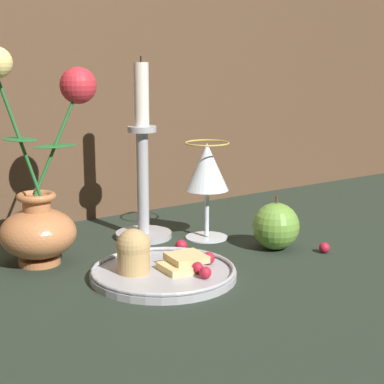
{
  "coord_description": "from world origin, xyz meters",
  "views": [
    {
      "loc": [
        -0.52,
        -0.82,
        0.31
      ],
      "look_at": [
        0.05,
        -0.0,
        0.1
      ],
      "focal_mm": 60.0,
      "sensor_mm": 36.0,
      "label": 1
    }
  ],
  "objects_px": {
    "vase": "(41,203)",
    "candlestick": "(143,175)",
    "wine_glass": "(207,171)",
    "plate_with_pastries": "(159,268)",
    "apple_beside_vase": "(276,226)"
  },
  "relations": [
    {
      "from": "vase",
      "to": "candlestick",
      "type": "height_order",
      "value": "vase"
    },
    {
      "from": "wine_glass",
      "to": "candlestick",
      "type": "height_order",
      "value": "candlestick"
    },
    {
      "from": "plate_with_pastries",
      "to": "wine_glass",
      "type": "height_order",
      "value": "wine_glass"
    },
    {
      "from": "vase",
      "to": "candlestick",
      "type": "relative_size",
      "value": 1.04
    },
    {
      "from": "vase",
      "to": "wine_glass",
      "type": "height_order",
      "value": "vase"
    },
    {
      "from": "candlestick",
      "to": "apple_beside_vase",
      "type": "xyz_separation_m",
      "value": [
        0.14,
        -0.18,
        -0.07
      ]
    },
    {
      "from": "plate_with_pastries",
      "to": "apple_beside_vase",
      "type": "distance_m",
      "value": 0.23
    },
    {
      "from": "wine_glass",
      "to": "candlestick",
      "type": "distance_m",
      "value": 0.11
    },
    {
      "from": "apple_beside_vase",
      "to": "wine_glass",
      "type": "bearing_deg",
      "value": 114.63
    },
    {
      "from": "vase",
      "to": "candlestick",
      "type": "xyz_separation_m",
      "value": [
        0.2,
        0.03,
        0.02
      ]
    },
    {
      "from": "plate_with_pastries",
      "to": "wine_glass",
      "type": "relative_size",
      "value": 1.25
    },
    {
      "from": "plate_with_pastries",
      "to": "vase",
      "type": "bearing_deg",
      "value": 124.66
    },
    {
      "from": "plate_with_pastries",
      "to": "candlestick",
      "type": "xyz_separation_m",
      "value": [
        0.09,
        0.19,
        0.1
      ]
    },
    {
      "from": "vase",
      "to": "wine_glass",
      "type": "xyz_separation_m",
      "value": [
        0.29,
        -0.03,
        0.02
      ]
    },
    {
      "from": "vase",
      "to": "plate_with_pastries",
      "type": "height_order",
      "value": "vase"
    }
  ]
}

